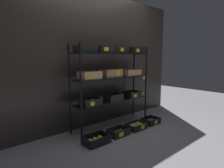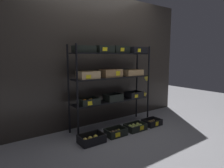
# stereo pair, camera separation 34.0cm
# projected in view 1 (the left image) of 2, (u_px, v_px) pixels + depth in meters

# --- Properties ---
(ground_plane) EXTENTS (10.00, 10.00, 0.00)m
(ground_plane) POSITION_uv_depth(u_px,v_px,m) (112.00, 126.00, 3.51)
(ground_plane) COLOR gray
(storefront_wall) EXTENTS (3.89, 0.12, 2.38)m
(storefront_wall) POSITION_uv_depth(u_px,v_px,m) (99.00, 60.00, 3.61)
(storefront_wall) COLOR #2D2823
(storefront_wall) RESTS_ON ground_plane
(display_rack) EXTENTS (1.62, 0.36, 1.45)m
(display_rack) POSITION_uv_depth(u_px,v_px,m) (113.00, 75.00, 3.39)
(display_rack) COLOR black
(display_rack) RESTS_ON ground_plane
(crate_ground_apple_gold) EXTENTS (0.37, 0.26, 0.12)m
(crate_ground_apple_gold) POSITION_uv_depth(u_px,v_px,m) (96.00, 140.00, 2.80)
(crate_ground_apple_gold) COLOR black
(crate_ground_apple_gold) RESTS_ON ground_plane
(crate_ground_kiwi) EXTENTS (0.33, 0.23, 0.12)m
(crate_ground_kiwi) POSITION_uv_depth(u_px,v_px,m) (118.00, 133.00, 3.09)
(crate_ground_kiwi) COLOR black
(crate_ground_kiwi) RESTS_ON ground_plane
(crate_ground_pear) EXTENTS (0.35, 0.25, 0.11)m
(crate_ground_pear) POSITION_uv_depth(u_px,v_px,m) (136.00, 126.00, 3.36)
(crate_ground_pear) COLOR black
(crate_ground_pear) RESTS_ON ground_plane
(crate_ground_right_kiwi) EXTENTS (0.32, 0.25, 0.11)m
(crate_ground_right_kiwi) POSITION_uv_depth(u_px,v_px,m) (150.00, 121.00, 3.64)
(crate_ground_right_kiwi) COLOR black
(crate_ground_right_kiwi) RESTS_ON ground_plane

